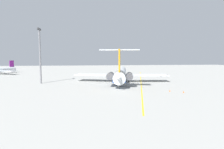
# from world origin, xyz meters

# --- Properties ---
(ground) EXTENTS (300.90, 300.90, 0.00)m
(ground) POSITION_xyz_m (0.00, 0.00, 0.00)
(ground) COLOR #9E9E99
(main_jetliner) EXTENTS (46.90, 41.76, 13.74)m
(main_jetliner) POSITION_xyz_m (-3.75, 8.04, 3.75)
(main_jetliner) COLOR silver
(main_jetliner) RESTS_ON ground
(ground_crew_near_nose) EXTENTS (0.43, 0.27, 1.72)m
(ground_crew_near_nose) POSITION_xyz_m (13.06, -20.64, 1.09)
(ground_crew_near_nose) COLOR black
(ground_crew_near_nose) RESTS_ON ground
(ground_crew_near_tail) EXTENTS (0.27, 0.43, 1.68)m
(ground_crew_near_tail) POSITION_xyz_m (15.94, -16.18, 1.06)
(ground_crew_near_tail) COLOR black
(ground_crew_near_tail) RESTS_ON ground
(ground_crew_portside) EXTENTS (0.27, 0.42, 1.71)m
(ground_crew_portside) POSITION_xyz_m (13.63, -17.15, 1.08)
(ground_crew_portside) COLOR black
(ground_crew_portside) RESTS_ON ground
(safety_cone_nose) EXTENTS (0.40, 0.40, 0.55)m
(safety_cone_nose) POSITION_xyz_m (-30.41, -7.14, 0.28)
(safety_cone_nose) COLOR #EA590F
(safety_cone_nose) RESTS_ON ground
(safety_cone_wingtip) EXTENTS (0.40, 0.40, 0.55)m
(safety_cone_wingtip) POSITION_xyz_m (17.63, -20.04, 0.28)
(safety_cone_wingtip) COLOR #EA590F
(safety_cone_wingtip) RESTS_ON ground
(safety_cone_tail) EXTENTS (0.40, 0.40, 0.55)m
(safety_cone_tail) POSITION_xyz_m (-27.93, -3.81, 0.28)
(safety_cone_tail) COLOR #EA590F
(safety_cone_tail) RESTS_ON ground
(taxiway_centreline) EXTENTS (97.37, 26.73, 0.01)m
(taxiway_centreline) POSITION_xyz_m (-2.45, -1.45, 0.00)
(taxiway_centreline) COLOR gold
(taxiway_centreline) RESTS_ON ground
(light_mast) EXTENTS (4.00, 0.70, 22.68)m
(light_mast) POSITION_xyz_m (-3.88, 41.87, 12.53)
(light_mast) COLOR slate
(light_mast) RESTS_ON ground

